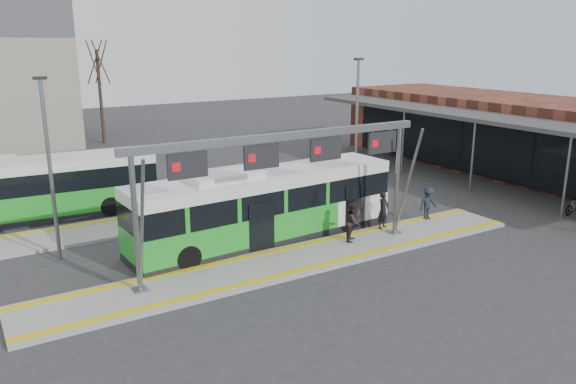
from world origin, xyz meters
The scene contains 17 objects.
ground centered at (0.00, 0.00, 0.00)m, with size 120.00×120.00×0.00m, color #2D2D30.
platform_main centered at (0.00, 0.00, 0.07)m, with size 22.00×3.00×0.15m, color gray.
platform_second centered at (-4.00, 8.00, 0.07)m, with size 20.00×3.00×0.15m, color gray.
tactile_main centered at (0.00, 0.00, 0.16)m, with size 22.00×2.65×0.02m.
tactile_second centered at (-4.00, 9.15, 0.16)m, with size 20.00×0.35×0.02m.
gantry centered at (-0.35, 0.25, 4.30)m, with size 13.00×1.68×5.20m.
station_building centered at (21.83, 4.00, 2.53)m, with size 11.50×32.00×5.00m.
hero_bus centered at (0.07, 2.93, 1.59)m, with size 12.74×3.46×3.46m.
bg_bus_green centered at (-8.62, 11.68, 1.53)m, with size 12.50×3.34×3.09m.
passenger_a centered at (5.45, 1.10, 1.05)m, with size 0.66×0.43×1.80m, color black.
passenger_b centered at (3.18, 0.49, 1.03)m, with size 0.85×0.66×1.76m, color black.
passenger_c centered at (8.29, 1.02, 0.97)m, with size 1.06×0.61×1.64m, color #19212E.
bicycle_d centered at (15.73, -2.10, 0.45)m, with size 0.42×1.49×0.89m, color gray.
tree_left centered at (-4.26, 32.31, 6.22)m, with size 1.40×1.40×8.20m.
tree_mid centered at (0.06, 32.24, 6.94)m, with size 1.40×1.40×9.15m.
lamp_west centered at (-8.35, 5.35, 3.98)m, with size 0.50×0.25×7.47m.
lamp_east centered at (8.07, 6.63, 4.18)m, with size 0.50×0.25×7.87m.
Camera 1 is at (-11.59, -18.22, 8.81)m, focal length 35.00 mm.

